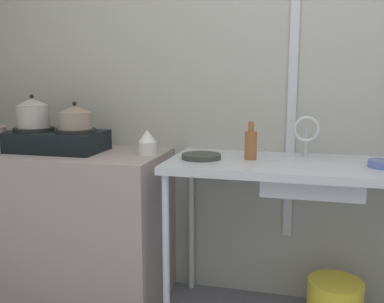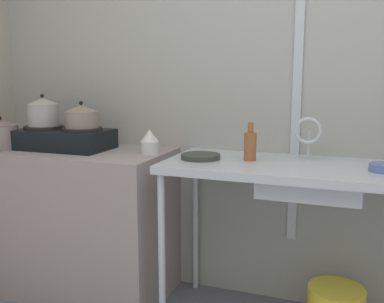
% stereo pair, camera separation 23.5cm
% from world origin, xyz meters
% --- Properties ---
extents(wall_back, '(4.67, 0.10, 2.58)m').
position_xyz_m(wall_back, '(0.00, 1.66, 1.29)').
color(wall_back, '#9D9B96').
rests_on(wall_back, ground).
extents(wall_metal_strip, '(0.05, 0.01, 2.07)m').
position_xyz_m(wall_metal_strip, '(0.02, 1.60, 1.42)').
color(wall_metal_strip, '#B4B8C5').
extents(counter_concrete, '(1.21, 0.59, 0.89)m').
position_xyz_m(counter_concrete, '(-1.27, 1.31, 0.44)').
color(counter_concrete, gray).
rests_on(counter_concrete, ground).
extents(counter_sink, '(1.68, 0.59, 0.89)m').
position_xyz_m(counter_sink, '(0.24, 1.31, 0.82)').
color(counter_sink, '#B4B8C5').
rests_on(counter_sink, ground).
extents(stove, '(0.57, 0.32, 0.13)m').
position_xyz_m(stove, '(-1.32, 1.31, 0.95)').
color(stove, black).
rests_on(stove, counter_concrete).
extents(pot_on_left_burner, '(0.19, 0.19, 0.19)m').
position_xyz_m(pot_on_left_burner, '(-1.45, 1.31, 1.11)').
color(pot_on_left_burner, '#A09795').
rests_on(pot_on_left_burner, stove).
extents(pot_on_right_burner, '(0.19, 0.19, 0.16)m').
position_xyz_m(pot_on_right_burner, '(-1.18, 1.31, 1.09)').
color(pot_on_right_burner, gray).
rests_on(pot_on_right_burner, stove).
extents(percolator, '(0.11, 0.11, 0.14)m').
position_xyz_m(percolator, '(-0.75, 1.34, 0.95)').
color(percolator, silver).
rests_on(percolator, counter_concrete).
extents(sink_basin, '(0.48, 0.35, 0.14)m').
position_xyz_m(sink_basin, '(0.14, 1.28, 0.82)').
color(sink_basin, '#B4B8C5').
rests_on(sink_basin, counter_sink).
extents(faucet, '(0.14, 0.08, 0.23)m').
position_xyz_m(faucet, '(0.11, 1.43, 1.03)').
color(faucet, '#B4B8C5').
rests_on(faucet, counter_sink).
extents(frying_pan, '(0.21, 0.21, 0.03)m').
position_xyz_m(frying_pan, '(-0.43, 1.29, 0.90)').
color(frying_pan, '#32342F').
rests_on(frying_pan, counter_sink).
extents(small_bowl_on_drainboard, '(0.14, 0.14, 0.04)m').
position_xyz_m(small_bowl_on_drainboard, '(0.47, 1.29, 0.90)').
color(small_bowl_on_drainboard, '#5264AA').
rests_on(small_bowl_on_drainboard, counter_sink).
extents(bottle_by_sink, '(0.06, 0.06, 0.20)m').
position_xyz_m(bottle_by_sink, '(-0.17, 1.34, 0.97)').
color(bottle_by_sink, brown).
rests_on(bottle_by_sink, counter_sink).
extents(bucket_on_floor, '(0.29, 0.29, 0.25)m').
position_xyz_m(bucket_on_floor, '(0.29, 1.35, 0.12)').
color(bucket_on_floor, yellow).
rests_on(bucket_on_floor, ground).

